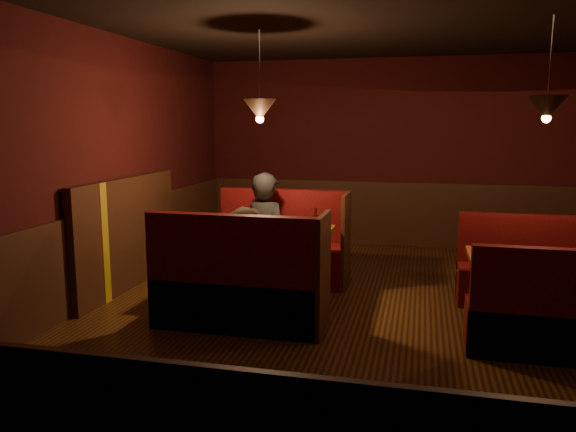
% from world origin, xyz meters
% --- Properties ---
extents(room, '(6.02, 7.02, 2.92)m').
position_xyz_m(room, '(-0.28, 0.04, 1.05)').
color(room, '#33180B').
rests_on(room, ground).
extents(main_table, '(1.48, 0.90, 1.04)m').
position_xyz_m(main_table, '(-1.25, 0.28, 0.61)').
color(main_table, maroon).
rests_on(main_table, ground).
extents(main_bench_far, '(1.63, 0.58, 1.11)m').
position_xyz_m(main_bench_far, '(-1.24, 1.12, 0.35)').
color(main_bench_far, black).
rests_on(main_bench_far, ground).
extents(main_bench_near, '(1.63, 0.58, 1.11)m').
position_xyz_m(main_bench_near, '(-1.24, -0.56, 0.35)').
color(main_bench_near, black).
rests_on(main_bench_near, ground).
extents(second_table, '(1.21, 0.77, 0.68)m').
position_xyz_m(second_table, '(1.45, 0.11, 0.50)').
color(second_table, maroon).
rests_on(second_table, ground).
extents(second_bench_far, '(1.33, 0.50, 0.95)m').
position_xyz_m(second_bench_far, '(1.48, 0.83, 0.30)').
color(second_bench_far, black).
rests_on(second_bench_far, ground).
extents(second_bench_near, '(1.33, 0.50, 0.95)m').
position_xyz_m(second_bench_near, '(1.48, -0.61, 0.30)').
color(second_bench_near, black).
rests_on(second_bench_near, ground).
extents(diner_a, '(0.72, 0.60, 1.70)m').
position_xyz_m(diner_a, '(-1.40, 0.93, 0.85)').
color(diner_a, black).
rests_on(diner_a, ground).
extents(diner_b, '(0.84, 0.73, 1.46)m').
position_xyz_m(diner_b, '(-1.24, -0.28, 0.73)').
color(diner_b, '#392C22').
rests_on(diner_b, ground).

